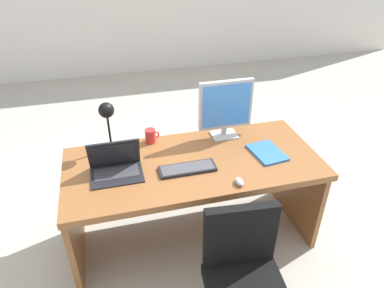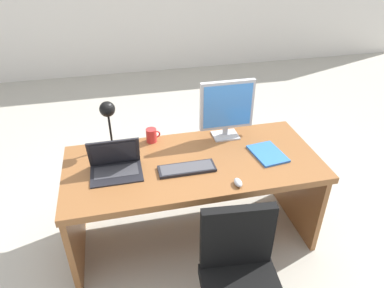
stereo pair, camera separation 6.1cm
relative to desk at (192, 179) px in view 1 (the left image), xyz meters
name	(u,v)px [view 1 (the left image)]	position (x,y,z in m)	size (l,w,h in m)	color
ground	(161,143)	(0.00, 1.46, -0.56)	(12.00, 12.00, 0.00)	#B7B2A3
desk	(192,179)	(0.00, 0.00, 0.00)	(1.80, 0.81, 0.75)	brown
monitor	(226,107)	(0.33, 0.24, 0.44)	(0.42, 0.16, 0.46)	#B7BABF
laptop	(115,163)	(-0.54, -0.02, 0.26)	(0.34, 0.25, 0.23)	black
keyboard	(187,169)	(-0.07, -0.13, 0.20)	(0.39, 0.13, 0.02)	black
mouse	(239,182)	(0.22, -0.37, 0.21)	(0.05, 0.09, 0.04)	#B7BABF
desk_lamp	(107,117)	(-0.55, 0.25, 0.47)	(0.12, 0.14, 0.39)	black
book	(267,152)	(0.55, -0.08, 0.20)	(0.24, 0.31, 0.02)	blue
coffee_mug	(151,136)	(-0.25, 0.29, 0.24)	(0.11, 0.08, 0.11)	red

